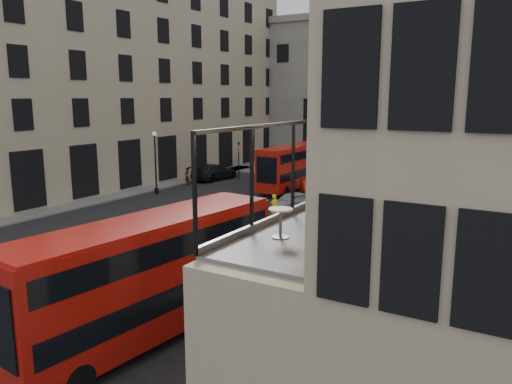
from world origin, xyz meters
The scene contains 31 objects.
ground centered at (0.00, 0.00, 0.00)m, with size 140.00×140.00×0.00m, color black.
host_building_main centered at (9.95, 0.00, 7.79)m, with size 7.26×11.40×15.10m.
host_frontage centered at (6.50, 0.00, 2.25)m, with size 3.00×11.00×4.50m, color #C0AF90.
cafe_floor centered at (6.50, 0.00, 4.55)m, with size 3.00×10.00×0.10m, color slate.
building_left centered at (-26.96, 20.00, 11.38)m, with size 14.60×50.60×22.00m.
gateway centered at (-5.00, 47.99, 9.39)m, with size 35.00×10.60×18.00m.
pavement_far centered at (-6.00, 38.00, 0.06)m, with size 40.00×12.00×0.12m, color slate.
pavement_left centered at (-22.00, 12.00, 0.06)m, with size 8.00×48.00×0.12m, color slate.
traffic_light_near centered at (-1.00, 12.00, 2.42)m, with size 0.16×0.20×3.80m.
traffic_light_far centered at (-15.00, 28.00, 2.42)m, with size 0.16×0.20×3.80m.
street_lamp_a centered at (-17.00, 18.00, 2.39)m, with size 0.36×0.36×5.33m.
street_lamp_b centered at (-6.00, 34.00, 2.39)m, with size 0.36×0.36×5.33m.
bus_near centered at (0.50, -1.72, 2.36)m, with size 3.49×10.74×4.21m.
bus_far centered at (-7.92, 26.11, 2.21)m, with size 2.29×9.87×3.94m.
car_a centered at (-4.33, 18.58, 0.63)m, with size 1.50×3.72×1.27m, color #9EA1A6.
car_b centered at (-4.38, 22.52, 0.79)m, with size 1.66×4.77×1.57m, color #951F09.
car_c centered at (-17.00, 26.55, 0.80)m, with size 2.23×5.49×1.59m, color black.
bicycle centered at (-6.80, 18.62, 0.50)m, with size 0.66×1.89×0.99m, color gray.
cyclist centered at (-3.86, 15.14, 0.87)m, with size 0.64×0.42×1.75m, color yellow.
pedestrian_a centered at (-14.83, 33.04, 0.90)m, with size 0.88×0.68×1.81m, color gray.
pedestrian_b centered at (-11.61, 38.81, 0.91)m, with size 1.18×0.68×1.83m, color gray.
pedestrian_c centered at (-1.69, 40.00, 0.82)m, with size 0.96×0.40×1.64m, color gray.
pedestrian_d centered at (7.78, 30.71, 0.93)m, with size 0.91×0.59×1.86m, color gray.
pedestrian_e centered at (-17.40, 22.71, 0.84)m, with size 0.61×0.40×1.68m, color gray.
cafe_table_near centered at (5.98, -2.66, 5.12)m, with size 0.63×0.63×0.79m.
cafe_table_mid centered at (6.01, 0.75, 5.10)m, with size 0.60×0.60×0.75m.
cafe_table_far centered at (5.92, 3.67, 5.14)m, with size 0.66×0.66×0.82m.
cafe_chair_a centered at (7.05, -2.43, 4.89)m, with size 0.53×0.53×0.96m.
cafe_chair_b centered at (7.07, -0.34, 4.89)m, with size 0.52×0.52×0.94m.
cafe_chair_c centered at (7.27, 0.84, 4.83)m, with size 0.44×0.44×0.77m.
cafe_chair_d centered at (7.23, 3.31, 4.86)m, with size 0.49×0.49×0.85m.
Camera 1 is at (11.87, -13.84, 8.25)m, focal length 35.00 mm.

